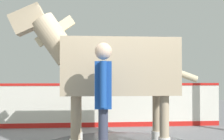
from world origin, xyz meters
TOP-DOWN VIEW (x-y plane):
  - barrier_wall at (-2.40, 0.55)m, footprint 1.15×5.62m
  - horse at (-0.29, 0.03)m, footprint 1.30×3.29m
  - handler at (0.65, -0.35)m, footprint 0.68×0.34m

SIDE VIEW (x-z plane):
  - barrier_wall at x=-2.40m, z-range -0.04..1.07m
  - handler at x=0.65m, z-range 0.15..1.92m
  - horse at x=-0.29m, z-range 0.17..2.72m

